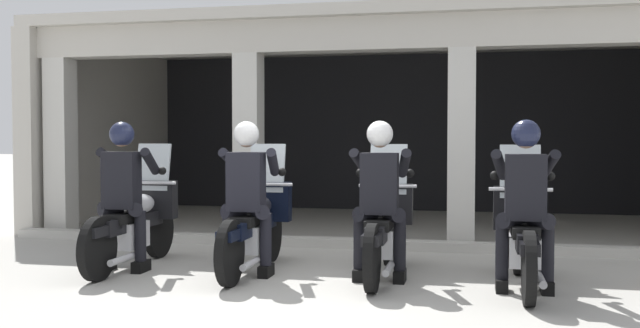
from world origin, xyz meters
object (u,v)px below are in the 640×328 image
object	(u,v)px
motorcycle_center_left	(256,224)
police_officer_far_right	(525,190)
motorcycle_far_right	(523,234)
motorcycle_far_left	(136,221)
police_officer_center_left	(247,185)
motorcycle_center_right	(383,227)
police_officer_far_left	(123,183)
police_officer_center_right	(380,186)

from	to	relation	value
motorcycle_center_left	police_officer_far_right	size ratio (longest dim) A/B	1.29
motorcycle_center_left	motorcycle_far_right	distance (m)	2.73
motorcycle_far_left	motorcycle_far_right	world-z (taller)	same
motorcycle_center_left	police_officer_center_left	world-z (taller)	police_officer_center_left
motorcycle_center_right	motorcycle_far_right	xyz separation A→B (m)	(1.36, -0.22, 0.00)
police_officer_far_left	motorcycle_far_right	world-z (taller)	police_officer_far_left
motorcycle_center_left	motorcycle_far_right	size ratio (longest dim) A/B	1.00
motorcycle_far_left	police_officer_center_right	bearing A→B (deg)	-13.08
police_officer_center_left	police_officer_far_right	world-z (taller)	same
police_officer_center_right	motorcycle_center_right	bearing A→B (deg)	83.64
police_officer_far_left	police_officer_center_left	distance (m)	1.36
police_officer_center_right	police_officer_far_right	world-z (taller)	same
police_officer_center_right	motorcycle_far_right	bearing A→B (deg)	-3.54
police_officer_center_left	motorcycle_center_right	world-z (taller)	police_officer_center_left
motorcycle_far_right	police_officer_far_left	bearing A→B (deg)	173.80
police_officer_center_right	motorcycle_far_right	size ratio (longest dim) A/B	0.78
police_officer_center_left	motorcycle_far_right	xyz separation A→B (m)	(2.73, 0.08, -0.44)
police_officer_far_left	motorcycle_center_right	distance (m)	2.78
police_officer_center_left	police_officer_far_right	distance (m)	2.73
motorcycle_center_left	police_officer_center_left	distance (m)	0.52
motorcycle_center_right	motorcycle_far_right	bearing A→B (deg)	-15.39
motorcycle_far_left	motorcycle_far_right	xyz separation A→B (m)	(4.09, -0.17, 0.00)
motorcycle_far_right	police_officer_center_right	bearing A→B (deg)	174.70
motorcycle_far_left	police_officer_center_right	distance (m)	2.77
motorcycle_center_right	police_officer_far_right	size ratio (longest dim) A/B	1.29
police_officer_center_right	police_officer_far_right	xyz separation A→B (m)	(1.36, -0.22, 0.00)
motorcycle_center_right	police_officer_far_right	bearing A→B (deg)	-26.51
motorcycle_center_right	police_officer_center_right	xyz separation A→B (m)	(-0.00, -0.28, 0.44)
police_officer_center_left	motorcycle_far_right	world-z (taller)	police_officer_center_left
motorcycle_center_left	police_officer_center_right	size ratio (longest dim) A/B	1.29
motorcycle_far_left	police_officer_far_right	bearing A→B (deg)	-14.60
motorcycle_far_right	motorcycle_center_right	bearing A→B (deg)	162.86
police_officer_center_right	police_officer_far_right	distance (m)	1.38
police_officer_center_left	police_officer_far_left	bearing A→B (deg)	171.89
motorcycle_far_left	motorcycle_center_left	xyz separation A→B (m)	(1.36, 0.04, 0.00)
police_officer_center_left	motorcycle_far_right	bearing A→B (deg)	-7.94
motorcycle_center_right	police_officer_center_right	size ratio (longest dim) A/B	1.29
police_officer_far_left	police_officer_far_right	xyz separation A→B (m)	(4.09, -0.17, 0.00)
motorcycle_far_left	police_officer_center_left	distance (m)	1.45
motorcycle_far_left	police_officer_center_left	size ratio (longest dim) A/B	1.29
motorcycle_far_left	police_officer_far_left	size ratio (longest dim) A/B	1.29
motorcycle_far_left	police_officer_far_right	distance (m)	4.13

